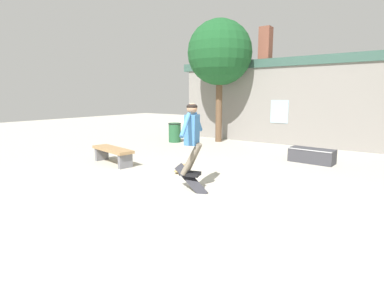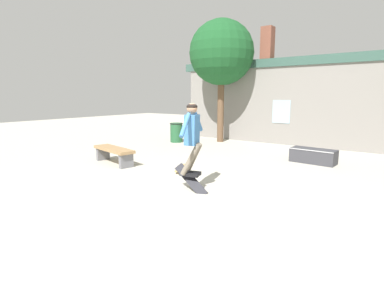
% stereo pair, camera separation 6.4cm
% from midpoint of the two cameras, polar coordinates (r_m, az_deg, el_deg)
% --- Properties ---
extents(ground_plane, '(40.00, 40.00, 0.00)m').
position_cam_midpoint_polar(ground_plane, '(5.60, -5.71, -10.93)').
color(ground_plane, '#B2AD9E').
extents(building_backdrop, '(10.52, 0.52, 4.60)m').
position_cam_midpoint_polar(building_backdrop, '(12.30, 19.16, 8.01)').
color(building_backdrop, gray).
rests_on(building_backdrop, ground_plane).
extents(tree_left, '(2.61, 2.61, 4.94)m').
position_cam_midpoint_polar(tree_left, '(12.64, 5.15, 16.85)').
color(tree_left, brown).
rests_on(tree_left, ground_plane).
extents(park_bench, '(1.66, 0.76, 0.46)m').
position_cam_midpoint_polar(park_bench, '(8.78, -15.09, -1.55)').
color(park_bench, '#99754C').
rests_on(park_bench, ground_plane).
extents(skate_ledge, '(1.27, 0.63, 0.41)m').
position_cam_midpoint_polar(skate_ledge, '(9.31, 21.66, -2.06)').
color(skate_ledge, '#38383D').
rests_on(skate_ledge, ground_plane).
extents(trash_bin, '(0.55, 0.55, 0.80)m').
position_cam_midpoint_polar(trash_bin, '(12.47, -3.46, 2.29)').
color(trash_bin, '#235633').
rests_on(trash_bin, ground_plane).
extents(skater, '(0.47, 1.21, 1.47)m').
position_cam_midpoint_polar(skater, '(5.98, -0.29, 2.10)').
color(skater, teal).
extents(skateboard_flipping, '(0.80, 0.24, 0.63)m').
position_cam_midpoint_polar(skateboard_flipping, '(6.13, -0.50, -6.93)').
color(skateboard_flipping, black).
extents(skateboard_resting, '(0.50, 0.85, 0.08)m').
position_cam_midpoint_polar(skateboard_resting, '(7.77, -2.20, -4.58)').
color(skateboard_resting, '#AD894C').
rests_on(skateboard_resting, ground_plane).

